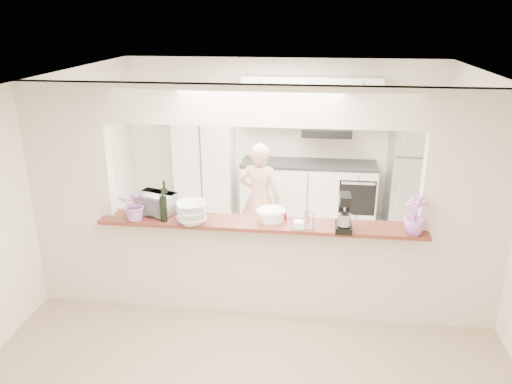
% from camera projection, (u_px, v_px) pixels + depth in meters
% --- Properties ---
extents(floor, '(6.00, 6.00, 0.00)m').
position_uv_depth(floor, '(260.00, 309.00, 5.62)').
color(floor, tan).
rests_on(floor, ground).
extents(tile_overlay, '(5.00, 2.90, 0.01)m').
position_uv_depth(tile_overlay, '(273.00, 248.00, 7.06)').
color(tile_overlay, beige).
rests_on(tile_overlay, floor).
extents(partition, '(5.00, 0.15, 2.50)m').
position_uv_depth(partition, '(261.00, 185.00, 5.11)').
color(partition, beige).
rests_on(partition, floor).
extents(bar_counter, '(3.40, 0.38, 1.09)m').
position_uv_depth(bar_counter, '(261.00, 264.00, 5.42)').
color(bar_counter, beige).
rests_on(bar_counter, floor).
extents(kitchen_cabinets, '(3.15, 0.62, 2.25)m').
position_uv_depth(kitchen_cabinets, '(268.00, 159.00, 7.85)').
color(kitchen_cabinets, silver).
rests_on(kitchen_cabinets, floor).
extents(refrigerator, '(0.75, 0.70, 1.70)m').
position_uv_depth(refrigerator, '(414.00, 173.00, 7.57)').
color(refrigerator, '#A5A4A9').
rests_on(refrigerator, floor).
extents(flower_left, '(0.33, 0.29, 0.35)m').
position_uv_depth(flower_left, '(135.00, 204.00, 5.19)').
color(flower_left, '#E579CA').
rests_on(flower_left, bar_counter).
extents(wine_bottle_a, '(0.07, 0.07, 0.37)m').
position_uv_depth(wine_bottle_a, '(165.00, 201.00, 5.38)').
color(wine_bottle_a, black).
rests_on(wine_bottle_a, bar_counter).
extents(wine_bottle_b, '(0.07, 0.07, 0.37)m').
position_uv_depth(wine_bottle_b, '(163.00, 208.00, 5.17)').
color(wine_bottle_b, black).
rests_on(wine_bottle_b, bar_counter).
extents(toaster_oven, '(0.48, 0.40, 0.23)m').
position_uv_depth(toaster_oven, '(156.00, 203.00, 5.38)').
color(toaster_oven, '#A2A3A7').
rests_on(toaster_oven, bar_counter).
extents(serving_bowls, '(0.40, 0.40, 0.22)m').
position_uv_depth(serving_bowls, '(191.00, 213.00, 5.13)').
color(serving_bowls, silver).
rests_on(serving_bowls, bar_counter).
extents(plate_stack_a, '(0.26, 0.26, 0.12)m').
position_uv_depth(plate_stack_a, '(270.00, 214.00, 5.24)').
color(plate_stack_a, white).
rests_on(plate_stack_a, bar_counter).
extents(plate_stack_b, '(0.30, 0.30, 0.11)m').
position_uv_depth(plate_stack_b, '(270.00, 215.00, 5.24)').
color(plate_stack_b, white).
rests_on(plate_stack_b, bar_counter).
extents(red_bowl, '(0.14, 0.14, 0.07)m').
position_uv_depth(red_bowl, '(280.00, 215.00, 5.29)').
color(red_bowl, maroon).
rests_on(red_bowl, bar_counter).
extents(tan_bowl, '(0.15, 0.15, 0.07)m').
position_uv_depth(tan_bowl, '(265.00, 218.00, 5.20)').
color(tan_bowl, tan).
rests_on(tan_bowl, bar_counter).
extents(utensil_caddy, '(0.24, 0.16, 0.22)m').
position_uv_depth(utensil_caddy, '(303.00, 220.00, 5.02)').
color(utensil_caddy, silver).
rests_on(utensil_caddy, bar_counter).
extents(stand_mixer, '(0.16, 0.26, 0.38)m').
position_uv_depth(stand_mixer, '(344.00, 214.00, 4.96)').
color(stand_mixer, black).
rests_on(stand_mixer, bar_counter).
extents(flower_right, '(0.28, 0.28, 0.38)m').
position_uv_depth(flower_right, '(415.00, 215.00, 4.87)').
color(flower_right, '#B564BA').
rests_on(flower_right, bar_counter).
extents(person, '(0.62, 0.47, 1.54)m').
position_uv_depth(person, '(260.00, 199.00, 6.72)').
color(person, '#DDA58F').
rests_on(person, floor).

